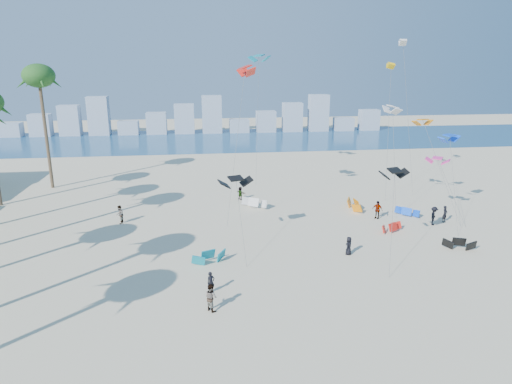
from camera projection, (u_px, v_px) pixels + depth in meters
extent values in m
plane|color=beige|center=(239.00, 349.00, 25.28)|extent=(220.00, 220.00, 0.00)
plane|color=navy|center=(207.00, 140.00, 93.94)|extent=(220.00, 220.00, 0.00)
imported|color=black|center=(211.00, 282.00, 31.31)|extent=(0.66, 0.56, 1.54)
imported|color=gray|center=(211.00, 297.00, 29.04)|extent=(1.09, 1.12, 1.83)
imported|color=black|center=(349.00, 246.00, 37.58)|extent=(0.84, 0.90, 1.55)
imported|color=gray|center=(377.00, 210.00, 46.29)|extent=(1.10, 1.10, 1.88)
imported|color=black|center=(434.00, 216.00, 44.41)|extent=(1.26, 1.39, 1.87)
imported|color=gray|center=(240.00, 193.00, 52.76)|extent=(1.24, 1.40, 1.54)
imported|color=black|center=(445.00, 214.00, 45.28)|extent=(0.73, 0.68, 1.68)
imported|color=gray|center=(120.00, 214.00, 44.90)|extent=(0.72, 0.91, 1.83)
cylinder|color=#595959|center=(241.00, 221.00, 37.20)|extent=(0.36, 5.44, 5.85)
cylinder|color=#595959|center=(394.00, 163.00, 46.14)|extent=(0.51, 2.04, 11.18)
cylinder|color=#595959|center=(454.00, 184.00, 43.00)|extent=(0.97, 4.98, 8.60)
cylinder|color=#595959|center=(236.00, 146.00, 44.55)|extent=(2.44, 4.97, 15.01)
cylinder|color=#595959|center=(388.00, 132.00, 52.67)|extent=(1.51, 4.81, 15.39)
cylinder|color=#595959|center=(452.00, 192.00, 44.48)|extent=(2.06, 3.04, 6.32)
cylinder|color=#595959|center=(257.00, 121.00, 58.44)|extent=(0.82, 3.22, 16.34)
cylinder|color=#595959|center=(441.00, 172.00, 45.45)|extent=(2.21, 5.56, 9.80)
cylinder|color=#595959|center=(392.00, 223.00, 34.35)|extent=(1.27, 3.31, 7.41)
cylinder|color=#595959|center=(408.00, 119.00, 53.48)|extent=(1.65, 2.93, 18.00)
cylinder|color=brown|center=(46.00, 134.00, 56.12)|extent=(0.40, 0.40, 13.93)
ellipsoid|color=#1D511C|center=(39.00, 76.00, 54.21)|extent=(3.80, 3.80, 2.85)
cube|color=#9EADBF|center=(11.00, 130.00, 97.91)|extent=(4.40, 3.00, 3.00)
cube|color=#9EADBF|center=(41.00, 125.00, 98.43)|extent=(4.40, 3.00, 4.80)
cube|color=#9EADBF|center=(70.00, 120.00, 98.94)|extent=(4.40, 3.00, 6.60)
cube|color=#9EADBF|center=(99.00, 116.00, 99.45)|extent=(4.40, 3.00, 8.40)
cube|color=#9EADBF|center=(129.00, 128.00, 100.96)|extent=(4.40, 3.00, 3.00)
cube|color=#9EADBF|center=(157.00, 123.00, 101.47)|extent=(4.40, 3.00, 4.80)
cube|color=#9EADBF|center=(184.00, 119.00, 101.99)|extent=(4.40, 3.00, 6.60)
cube|color=#9EADBF|center=(212.00, 114.00, 102.50)|extent=(4.40, 3.00, 8.40)
cube|color=#9EADBF|center=(239.00, 126.00, 104.00)|extent=(4.40, 3.00, 3.00)
cube|color=#9EADBF|center=(266.00, 121.00, 104.52)|extent=(4.40, 3.00, 4.80)
cube|color=#9EADBF|center=(292.00, 117.00, 105.03)|extent=(4.40, 3.00, 6.60)
cube|color=#9EADBF|center=(318.00, 113.00, 105.54)|extent=(4.40, 3.00, 8.40)
cube|color=#9EADBF|center=(344.00, 124.00, 107.05)|extent=(4.40, 3.00, 3.00)
cube|color=#9EADBF|center=(369.00, 120.00, 107.56)|extent=(4.40, 3.00, 4.80)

